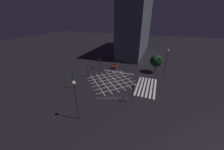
{
  "coord_description": "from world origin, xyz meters",
  "views": [
    {
      "loc": [
        -30.48,
        -11.18,
        17.43
      ],
      "look_at": [
        0.0,
        0.0,
        1.82
      ],
      "focal_mm": 20.0,
      "sensor_mm": 36.0,
      "label": 1
    }
  ],
  "objects": [
    {
      "name": "traffic_light_ne_cross",
      "position": [
        7.66,
        7.42,
        2.63
      ],
      "size": [
        0.36,
        0.39,
        3.67
      ],
      "rotation": [
        0.0,
        0.0,
        -1.57
      ],
      "color": "black",
      "rests_on": "ground_plane"
    },
    {
      "name": "street_lamp_east",
      "position": [
        9.1,
        -14.24,
        6.5
      ],
      "size": [
        0.63,
        0.63,
        8.41
      ],
      "color": "black",
      "rests_on": "ground_plane"
    },
    {
      "name": "traffic_light_nw_cross",
      "position": [
        -7.52,
        7.83,
        3.14
      ],
      "size": [
        0.36,
        0.39,
        4.41
      ],
      "rotation": [
        0.0,
        0.0,
        -1.57
      ],
      "color": "black",
      "rests_on": "ground_plane"
    },
    {
      "name": "traffic_light_ne_main",
      "position": [
        6.59,
        7.49,
        2.92
      ],
      "size": [
        2.48,
        0.36,
        3.98
      ],
      "rotation": [
        0.0,
        0.0,
        3.14
      ],
      "color": "black",
      "rests_on": "ground_plane"
    },
    {
      "name": "street_lamp_west",
      "position": [
        -16.34,
        0.5,
        6.26
      ],
      "size": [
        0.63,
        0.63,
        8.04
      ],
      "color": "black",
      "rests_on": "ground_plane"
    },
    {
      "name": "office_building",
      "position": [
        34.77,
        0.01,
        13.77
      ],
      "size": [
        38.11,
        10.06,
        27.54
      ],
      "rotation": [
        0.0,
        0.0,
        3.14
      ],
      "color": "#4C515B",
      "rests_on": "ground_plane"
    },
    {
      "name": "waiting_car",
      "position": [
        10.75,
        2.65,
        0.62
      ],
      "size": [
        4.48,
        1.73,
        1.28
      ],
      "rotation": [
        0.0,
        0.0,
        3.14
      ],
      "color": "maroon",
      "rests_on": "ground_plane"
    },
    {
      "name": "road_markings",
      "position": [
        0.36,
        -5.54,
        0.0
      ],
      "size": [
        15.9,
        20.34,
        0.01
      ],
      "color": "silver",
      "rests_on": "ground_plane"
    },
    {
      "name": "street_tree_near",
      "position": [
        10.24,
        -11.44,
        4.17
      ],
      "size": [
        3.89,
        3.89,
        6.13
      ],
      "color": "brown",
      "rests_on": "ground_plane"
    },
    {
      "name": "traffic_light_median_north",
      "position": [
        -0.17,
        6.8,
        2.86
      ],
      "size": [
        0.36,
        2.0,
        3.92
      ],
      "rotation": [
        0.0,
        0.0,
        -1.57
      ],
      "color": "black",
      "rests_on": "ground_plane"
    },
    {
      "name": "traffic_light_sw_cross",
      "position": [
        -8.15,
        -7.59,
        3.21
      ],
      "size": [
        0.36,
        0.39,
        4.51
      ],
      "rotation": [
        0.0,
        0.0,
        1.57
      ],
      "color": "black",
      "rests_on": "ground_plane"
    },
    {
      "name": "pedestrian_railing",
      "position": [
        -9.22,
        -3.38,
        0.67
      ],
      "size": [
        2.37,
        6.39,
        1.05
      ],
      "rotation": [
        0.0,
        0.0,
        -1.22
      ],
      "color": "#B7B7BC",
      "rests_on": "ground_plane"
    },
    {
      "name": "ground_plane",
      "position": [
        0.0,
        0.0,
        0.0
      ],
      "size": [
        200.0,
        200.0,
        0.0
      ],
      "primitive_type": "plane",
      "color": "black"
    }
  ]
}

